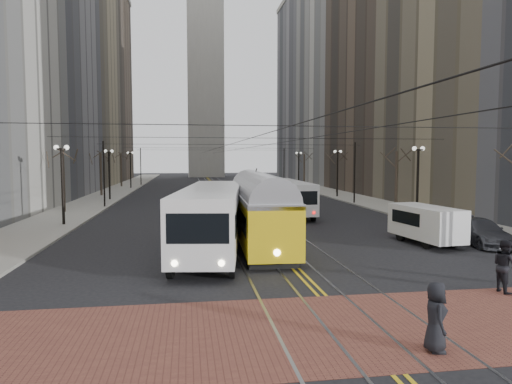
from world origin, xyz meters
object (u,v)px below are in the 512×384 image
object	(u,v)px
rear_bus	(288,198)
cargo_van	(426,225)
clock_tower	(205,35)
sedan_grey	(269,194)
streetcar	(259,216)
transit_bus	(212,219)
sedan_silver	(280,187)
pedestrian_a	(436,317)
pedestrian_c	(505,266)
sedan_parked	(480,232)

from	to	relation	value
rear_bus	cargo_van	size ratio (longest dim) A/B	2.27
rear_bus	cargo_van	xyz separation A→B (m)	(4.90, -14.46, -0.37)
clock_tower	sedan_grey	world-z (taller)	clock_tower
sedan_grey	streetcar	bearing A→B (deg)	-103.95
transit_bus	sedan_silver	xyz separation A→B (m)	(11.43, 37.89, -0.84)
sedan_silver	sedan_grey	bearing A→B (deg)	-100.77
streetcar	sedan_grey	world-z (taller)	streetcar
pedestrian_a	pedestrian_c	xyz separation A→B (m)	(5.32, 4.43, 0.08)
sedan_grey	sedan_parked	world-z (taller)	sedan_grey
cargo_van	pedestrian_a	world-z (taller)	cargo_van
cargo_van	pedestrian_c	bearing A→B (deg)	-108.71
pedestrian_a	sedan_grey	bearing A→B (deg)	9.79
clock_tower	pedestrian_a	xyz separation A→B (m)	(1.50, -107.92, -35.04)
cargo_van	pedestrian_a	xyz separation A→B (m)	(-7.26, -13.62, -0.18)
cargo_van	sedan_grey	size ratio (longest dim) A/B	0.99
clock_tower	streetcar	xyz separation A→B (m)	(-0.70, -92.72, -34.37)
sedan_parked	pedestrian_c	xyz separation A→B (m)	(-4.98, -8.63, 0.26)
clock_tower	cargo_van	world-z (taller)	clock_tower
streetcar	pedestrian_c	size ratio (longest dim) A/B	6.88
transit_bus	pedestrian_c	distance (m)	13.84
rear_bus	cargo_van	bearing A→B (deg)	-71.03
clock_tower	sedan_grey	distance (m)	76.08
sedan_parked	sedan_silver	bearing A→B (deg)	100.33
cargo_van	sedan_grey	xyz separation A→B (m)	(-4.27, 26.96, -0.24)
sedan_parked	streetcar	bearing A→B (deg)	174.86
sedan_silver	pedestrian_c	world-z (taller)	pedestrian_c
clock_tower	sedan_parked	size ratio (longest dim) A/B	12.97
sedan_grey	pedestrian_c	distance (m)	36.22
transit_bus	streetcar	bearing A→B (deg)	37.13
streetcar	pedestrian_a	size ratio (longest dim) A/B	7.47
rear_bus	pedestrian_a	size ratio (longest dim) A/B	6.20
sedan_silver	sedan_parked	size ratio (longest dim) A/B	1.03
sedan_silver	transit_bus	bearing A→B (deg)	-100.11
sedan_parked	pedestrian_c	distance (m)	9.97
sedan_parked	cargo_van	bearing A→B (deg)	174.21
rear_bus	sedan_parked	bearing A→B (deg)	-61.89
sedan_parked	clock_tower	bearing A→B (deg)	101.68
sedan_grey	transit_bus	bearing A→B (deg)	-108.89
transit_bus	streetcar	world-z (taller)	transit_bus
rear_bus	pedestrian_a	distance (m)	28.18
sedan_grey	sedan_parked	size ratio (longest dim) A/B	0.98
transit_bus	cargo_van	bearing A→B (deg)	7.64
rear_bus	sedan_parked	distance (m)	17.00
transit_bus	sedan_silver	world-z (taller)	transit_bus
sedan_parked	pedestrian_c	bearing A→B (deg)	-115.39
transit_bus	rear_bus	bearing A→B (deg)	70.70
cargo_van	rear_bus	bearing A→B (deg)	101.95
transit_bus	pedestrian_c	bearing A→B (deg)	-34.03
cargo_van	sedan_silver	bearing A→B (deg)	84.48
sedan_silver	pedestrian_a	distance (m)	51.91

